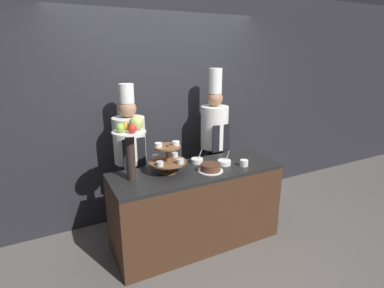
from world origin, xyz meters
TOP-DOWN VIEW (x-y plane):
  - ground_plane at (0.00, 0.00)m, footprint 14.00×14.00m
  - wall_back at (0.00, 1.22)m, footprint 10.00×0.06m
  - buffet_counter at (0.00, 0.32)m, footprint 1.80×0.65m
  - tiered_stand at (-0.30, 0.38)m, footprint 0.38×0.38m
  - fruit_pedestal at (-0.66, 0.38)m, footprint 0.31×0.31m
  - cake_round at (0.11, 0.22)m, footprint 0.26×0.26m
  - cup_white at (0.50, 0.18)m, footprint 0.09×0.09m
  - serving_bowl_near at (0.33, 0.31)m, footprint 0.14×0.14m
  - serving_bowl_far at (0.10, 0.50)m, footprint 0.13×0.13m
  - chef_left at (-0.55, 0.86)m, footprint 0.35×0.35m
  - chef_center_left at (0.54, 0.86)m, footprint 0.34×0.34m

SIDE VIEW (x-z plane):
  - ground_plane at x=0.00m, z-range 0.00..0.00m
  - buffet_counter at x=0.00m, z-range 0.00..0.87m
  - serving_bowl_far at x=0.10m, z-range 0.82..0.97m
  - serving_bowl_near at x=0.33m, z-range 0.82..0.97m
  - cup_white at x=0.50m, z-range 0.87..0.93m
  - cake_round at x=0.11m, z-range 0.87..0.94m
  - chef_left at x=-0.55m, z-range 0.09..1.82m
  - chef_center_left at x=0.54m, z-range 0.07..1.93m
  - tiered_stand at x=-0.30m, z-range 0.86..1.19m
  - fruit_pedestal at x=-0.66m, z-range 0.97..1.58m
  - wall_back at x=0.00m, z-range 0.00..2.80m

